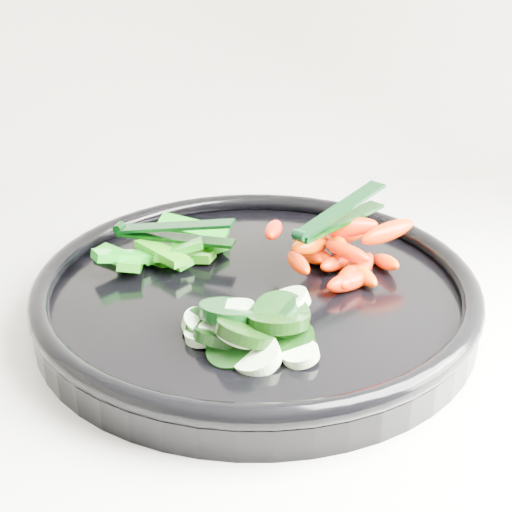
{
  "coord_description": "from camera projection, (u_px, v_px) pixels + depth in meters",
  "views": [
    {
      "loc": [
        0.11,
        1.14,
        1.25
      ],
      "look_at": [
        0.14,
        1.67,
        0.99
      ],
      "focal_mm": 50.0,
      "sensor_mm": 36.0,
      "label": 1
    }
  ],
  "objects": [
    {
      "name": "tong_carrot",
      "position": [
        338.0,
        216.0,
        0.62
      ],
      "size": [
        0.09,
        0.09,
        0.02
      ],
      "color": "black",
      "rests_on": "carrot_pile"
    },
    {
      "name": "carrot_pile",
      "position": [
        339.0,
        248.0,
        0.63
      ],
      "size": [
        0.14,
        0.16,
        0.05
      ],
      "color": "#EB0D00",
      "rests_on": "veggie_tray"
    },
    {
      "name": "tong_pepper",
      "position": [
        171.0,
        232.0,
        0.65
      ],
      "size": [
        0.11,
        0.05,
        0.02
      ],
      "color": "black",
      "rests_on": "pepper_pile"
    },
    {
      "name": "pepper_pile",
      "position": [
        167.0,
        251.0,
        0.65
      ],
      "size": [
        0.13,
        0.1,
        0.04
      ],
      "color": "#186209",
      "rests_on": "veggie_tray"
    },
    {
      "name": "veggie_tray",
      "position": [
        256.0,
        292.0,
        0.61
      ],
      "size": [
        0.49,
        0.49,
        0.04
      ],
      "color": "black",
      "rests_on": "counter"
    },
    {
      "name": "cucumber_pile",
      "position": [
        247.0,
        327.0,
        0.53
      ],
      "size": [
        0.11,
        0.11,
        0.04
      ],
      "color": "black",
      "rests_on": "veggie_tray"
    }
  ]
}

